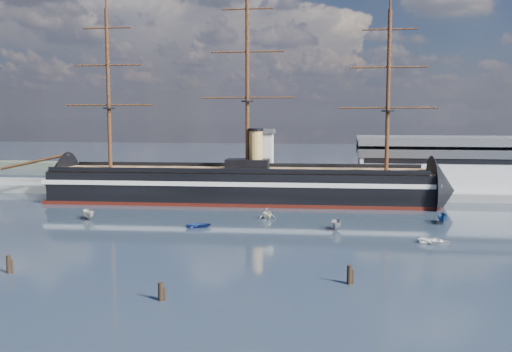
# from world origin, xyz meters

# --- Properties ---
(ground) EXTENTS (600.00, 600.00, 0.00)m
(ground) POSITION_xyz_m (0.00, 40.00, 0.00)
(ground) COLOR #283440
(ground) RESTS_ON ground
(quay) EXTENTS (180.00, 18.00, 2.00)m
(quay) POSITION_xyz_m (10.00, 76.00, 0.00)
(quay) COLOR slate
(quay) RESTS_ON ground
(warehouse) EXTENTS (63.00, 21.00, 11.60)m
(warehouse) POSITION_xyz_m (58.00, 80.00, 7.98)
(warehouse) COLOR #B7BABC
(warehouse) RESTS_ON ground
(quay_tower) EXTENTS (5.00, 5.00, 15.00)m
(quay_tower) POSITION_xyz_m (3.00, 73.00, 9.75)
(quay_tower) COLOR silver
(quay_tower) RESTS_ON ground
(warship) EXTENTS (113.24, 20.41, 53.94)m
(warship) POSITION_xyz_m (-3.12, 60.00, 4.04)
(warship) COLOR black
(warship) RESTS_ON ground
(motorboat_a) EXTENTS (6.03, 5.07, 2.34)m
(motorboat_a) POSITION_xyz_m (-26.90, 33.47, 0.00)
(motorboat_a) COLOR beige
(motorboat_a) RESTS_ON ground
(motorboat_b) EXTENTS (1.99, 3.11, 1.35)m
(motorboat_b) POSITION_xyz_m (-3.27, 28.71, 0.00)
(motorboat_b) COLOR navy
(motorboat_b) RESTS_ON ground
(motorboat_c) EXTENTS (5.59, 2.27, 2.20)m
(motorboat_c) POSITION_xyz_m (21.80, 30.00, 0.00)
(motorboat_c) COLOR gray
(motorboat_c) RESTS_ON ground
(motorboat_d) EXTENTS (6.85, 5.17, 2.31)m
(motorboat_d) POSITION_xyz_m (7.99, 39.61, 0.00)
(motorboat_d) COLOR silver
(motorboat_d) RESTS_ON ground
(motorboat_e) EXTENTS (2.59, 3.44, 1.50)m
(motorboat_e) POSITION_xyz_m (37.64, 21.11, 0.00)
(motorboat_e) COLOR white
(motorboat_e) RESTS_ON ground
(motorboat_f) EXTENTS (5.71, 2.48, 2.22)m
(motorboat_f) POSITION_xyz_m (41.85, 39.57, 0.00)
(motorboat_f) COLOR navy
(motorboat_f) RESTS_ON ground
(piling_near_left) EXTENTS (0.64, 0.64, 3.10)m
(piling_near_left) POSITION_xyz_m (-20.10, -4.85, 0.00)
(piling_near_left) COLOR black
(piling_near_left) RESTS_ON ground
(piling_near_mid) EXTENTS (0.64, 0.64, 2.76)m
(piling_near_mid) POSITION_xyz_m (3.02, -12.50, 0.00)
(piling_near_mid) COLOR black
(piling_near_mid) RESTS_ON ground
(piling_near_right) EXTENTS (0.64, 0.64, 3.08)m
(piling_near_right) POSITION_xyz_m (23.82, -3.07, 0.00)
(piling_near_right) COLOR black
(piling_near_right) RESTS_ON ground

